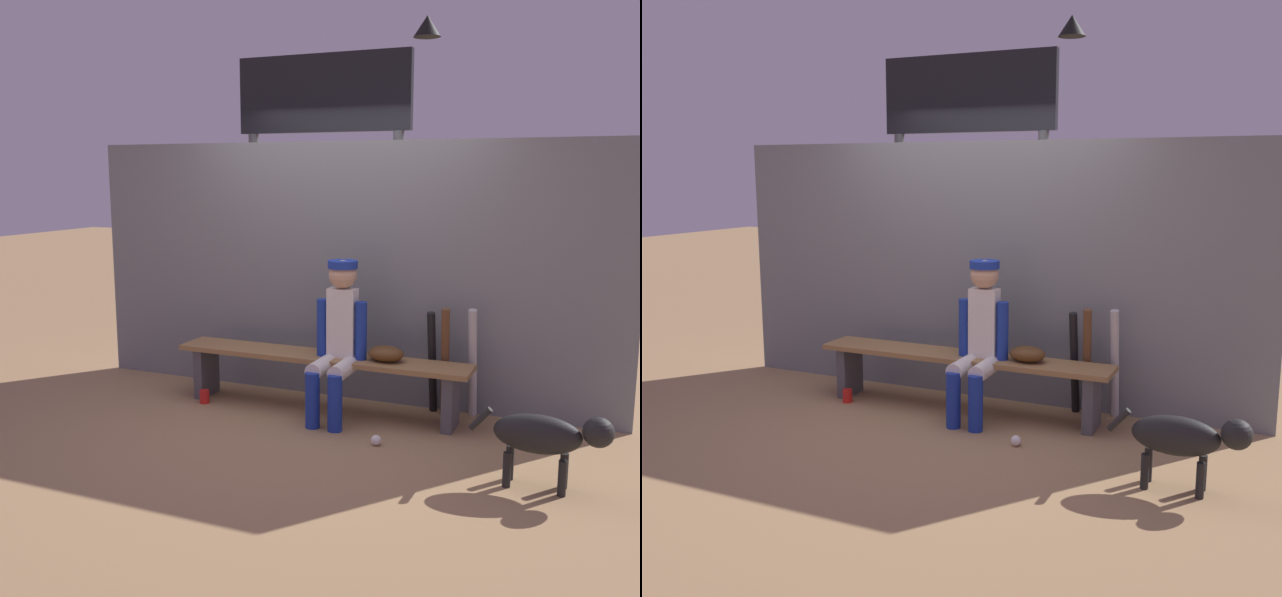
# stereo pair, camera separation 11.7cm
# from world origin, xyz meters

# --- Properties ---
(ground_plane) EXTENTS (30.00, 30.00, 0.00)m
(ground_plane) POSITION_xyz_m (0.00, 0.00, 0.00)
(ground_plane) COLOR #9E7A51
(chainlink_fence) EXTENTS (4.62, 0.03, 2.14)m
(chainlink_fence) POSITION_xyz_m (0.00, 0.42, 1.07)
(chainlink_fence) COLOR slate
(chainlink_fence) RESTS_ON ground_plane
(dugout_bench) EXTENTS (2.41, 0.36, 0.47)m
(dugout_bench) POSITION_xyz_m (0.00, 0.00, 0.36)
(dugout_bench) COLOR olive
(dugout_bench) RESTS_ON ground_plane
(player_seated) EXTENTS (0.41, 0.55, 1.23)m
(player_seated) POSITION_xyz_m (0.19, -0.11, 0.67)
(player_seated) COLOR silver
(player_seated) RESTS_ON ground_plane
(baseball_glove) EXTENTS (0.28, 0.20, 0.12)m
(baseball_glove) POSITION_xyz_m (0.55, 0.00, 0.53)
(baseball_glove) COLOR #593819
(baseball_glove) RESTS_ON dugout_bench
(bat_aluminum_black) EXTENTS (0.07, 0.20, 0.83)m
(bat_aluminum_black) POSITION_xyz_m (0.84, 0.29, 0.42)
(bat_aluminum_black) COLOR black
(bat_aluminum_black) RESTS_ON ground_plane
(bat_wood_dark) EXTENTS (0.09, 0.23, 0.88)m
(bat_wood_dark) POSITION_xyz_m (0.95, 0.24, 0.44)
(bat_wood_dark) COLOR brown
(bat_wood_dark) RESTS_ON ground_plane
(bat_aluminum_silver) EXTENTS (0.06, 0.22, 0.88)m
(bat_aluminum_silver) POSITION_xyz_m (1.15, 0.29, 0.44)
(bat_aluminum_silver) COLOR #B7B7BC
(bat_aluminum_silver) RESTS_ON ground_plane
(baseball) EXTENTS (0.07, 0.07, 0.07)m
(baseball) POSITION_xyz_m (0.65, -0.53, 0.04)
(baseball) COLOR white
(baseball) RESTS_ON ground_plane
(cup_on_ground) EXTENTS (0.08, 0.08, 0.11)m
(cup_on_ground) POSITION_xyz_m (-0.96, -0.20, 0.06)
(cup_on_ground) COLOR red
(cup_on_ground) RESTS_ON ground_plane
(cup_on_bench) EXTENTS (0.08, 0.08, 0.11)m
(cup_on_bench) POSITION_xyz_m (0.29, 0.06, 0.52)
(cup_on_bench) COLOR silver
(cup_on_bench) RESTS_ON dugout_bench
(scoreboard) EXTENTS (2.01, 0.27, 3.23)m
(scoreboard) POSITION_xyz_m (-0.48, 1.37, 2.23)
(scoreboard) COLOR #3F3F42
(scoreboard) RESTS_ON ground_plane
(dog) EXTENTS (0.84, 0.20, 0.49)m
(dog) POSITION_xyz_m (1.81, -0.81, 0.34)
(dog) COLOR black
(dog) RESTS_ON ground_plane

